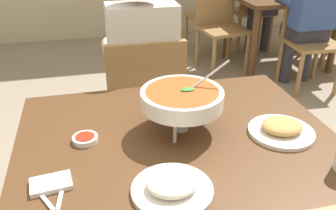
{
  "coord_description": "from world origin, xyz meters",
  "views": [
    {
      "loc": [
        -0.29,
        -1.07,
        1.46
      ],
      "look_at": [
        0.0,
        0.15,
        0.8
      ],
      "focal_mm": 38.44,
      "sensor_mm": 36.0,
      "label": 1
    }
  ],
  "objects": [
    {
      "name": "napkin_folded",
      "position": [
        -0.44,
        -0.18,
        0.75
      ],
      "size": [
        0.13,
        0.09,
        0.02
      ],
      "primitive_type": "cube",
      "rotation": [
        0.0,
        0.0,
        0.12
      ],
      "color": "white",
      "rests_on": "dining_table_main"
    },
    {
      "name": "patron_bg_left",
      "position": [
        1.68,
        1.76,
        0.75
      ],
      "size": [
        0.4,
        0.45,
        1.31
      ],
      "color": "#2D2D38",
      "rests_on": "ground_plane"
    },
    {
      "name": "appetizer_plate",
      "position": [
        0.38,
        -0.07,
        0.77
      ],
      "size": [
        0.24,
        0.24,
        0.06
      ],
      "color": "white",
      "rests_on": "dining_table_main"
    },
    {
      "name": "curry_bowl",
      "position": [
        0.03,
        0.04,
        0.88
      ],
      "size": [
        0.33,
        0.3,
        0.26
      ],
      "color": "silver",
      "rests_on": "dining_table_main"
    },
    {
      "name": "dining_table_main",
      "position": [
        0.0,
        0.0,
        0.63
      ],
      "size": [
        1.15,
        0.9,
        0.75
      ],
      "color": "#51331C",
      "rests_on": "ground_plane"
    },
    {
      "name": "dining_table_far",
      "position": [
        1.71,
        2.29,
        0.61
      ],
      "size": [
        1.0,
        0.8,
        0.75
      ],
      "color": "#51331C",
      "rests_on": "ground_plane"
    },
    {
      "name": "chair_bg_left",
      "position": [
        1.71,
        1.77,
        0.51
      ],
      "size": [
        0.46,
        0.46,
        0.9
      ],
      "color": "olive",
      "rests_on": "ground_plane"
    },
    {
      "name": "spoon_utensil",
      "position": [
        -0.41,
        -0.23,
        0.75
      ],
      "size": [
        0.03,
        0.17,
        0.01
      ],
      "primitive_type": "cube",
      "rotation": [
        0.0,
        0.0,
        -0.12
      ],
      "color": "silver",
      "rests_on": "dining_table_main"
    },
    {
      "name": "chair_diner_main",
      "position": [
        -0.0,
        0.73,
        0.51
      ],
      "size": [
        0.44,
        0.44,
        0.9
      ],
      "color": "olive",
      "rests_on": "ground_plane"
    },
    {
      "name": "chair_bg_corner",
      "position": [
        1.2,
        2.85,
        0.51
      ],
      "size": [
        0.47,
        0.47,
        0.9
      ],
      "color": "olive",
      "rests_on": "ground_plane"
    },
    {
      "name": "rice_plate",
      "position": [
        -0.09,
        -0.29,
        0.77
      ],
      "size": [
        0.24,
        0.24,
        0.06
      ],
      "color": "white",
      "rests_on": "dining_table_main"
    },
    {
      "name": "chair_bg_window",
      "position": [
        1.06,
        2.38,
        0.51
      ],
      "size": [
        0.5,
        0.5,
        0.9
      ],
      "color": "olive",
      "rests_on": "ground_plane"
    },
    {
      "name": "fork_utensil",
      "position": [
        -0.46,
        -0.23,
        0.75
      ],
      "size": [
        0.09,
        0.16,
        0.01
      ],
      "primitive_type": "cube",
      "rotation": [
        0.0,
        0.0,
        0.49
      ],
      "color": "silver",
      "rests_on": "dining_table_main"
    },
    {
      "name": "diner_main",
      "position": [
        0.0,
        0.77,
        0.75
      ],
      "size": [
        0.4,
        0.45,
        1.31
      ],
      "color": "#2D2D38",
      "rests_on": "ground_plane"
    },
    {
      "name": "chair_bg_middle",
      "position": [
        1.68,
        2.84,
        0.51
      ],
      "size": [
        0.5,
        0.5,
        0.9
      ],
      "color": "olive",
      "rests_on": "ground_plane"
    },
    {
      "name": "sauce_dish",
      "position": [
        -0.33,
        0.04,
        0.76
      ],
      "size": [
        0.09,
        0.09,
        0.02
      ],
      "color": "white",
      "rests_on": "dining_table_main"
    }
  ]
}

